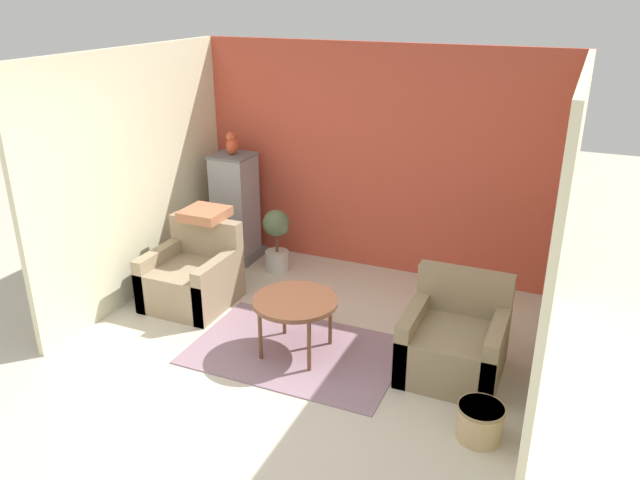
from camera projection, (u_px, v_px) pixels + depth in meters
ground_plane at (242, 414)px, 4.83m from camera, size 20.00×20.00×0.00m
wall_back_accent at (375, 161)px, 6.96m from camera, size 4.19×0.06×2.54m
wall_left at (136, 176)px, 6.40m from camera, size 0.06×3.04×2.54m
wall_right at (562, 234)px, 4.88m from camera, size 0.06×3.04×2.54m
area_rug at (296, 351)px, 5.65m from camera, size 1.87×1.23×0.01m
coffee_table at (296, 304)px, 5.47m from camera, size 0.76×0.76×0.53m
armchair_left at (193, 278)px, 6.44m from camera, size 0.81×0.81×0.83m
armchair_right at (454, 343)px, 5.26m from camera, size 0.81×0.81×0.83m
birdcage at (235, 209)px, 7.42m from camera, size 0.54×0.54×1.28m
parrot at (232, 144)px, 7.13m from camera, size 0.13×0.23×0.27m
potted_plant at (276, 236)px, 7.14m from camera, size 0.34×0.31×0.73m
wicker_basket at (480, 421)px, 4.52m from camera, size 0.34×0.34×0.27m
throw_pillow at (205, 214)px, 6.47m from camera, size 0.43×0.43×0.10m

